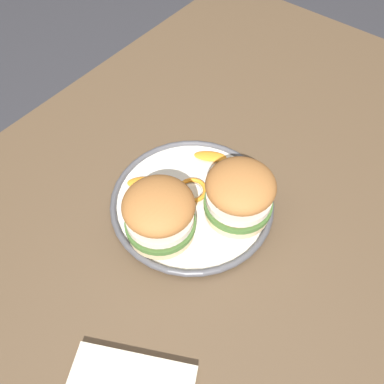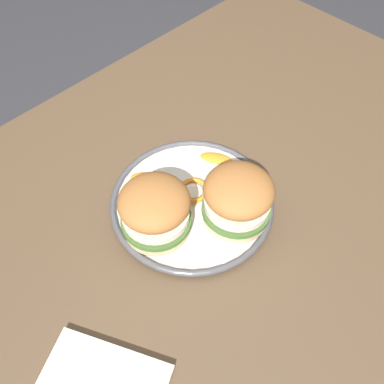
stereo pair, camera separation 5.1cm
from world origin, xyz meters
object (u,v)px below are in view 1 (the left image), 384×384
Objects in this scene: dining_table at (186,250)px; dinner_plate at (192,202)px; sandwich_half_right at (159,214)px; sandwich_half_left at (239,194)px.

dining_table is 5.07× the size of dinner_plate.
sandwich_half_right reaches higher than dining_table.
sandwich_half_right reaches higher than dinner_plate.
sandwich_half_right is (-0.11, 0.08, 0.00)m from sandwich_half_left.
sandwich_half_right is (-0.08, 0.00, 0.06)m from dinner_plate.
sandwich_half_left reaches higher than dining_table.
dining_table is 0.11m from dinner_plate.
sandwich_half_right is at bearing 178.91° from dinner_plate.
dining_table is 0.19m from sandwich_half_left.
dining_table is at bearing -23.39° from sandwich_half_right.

